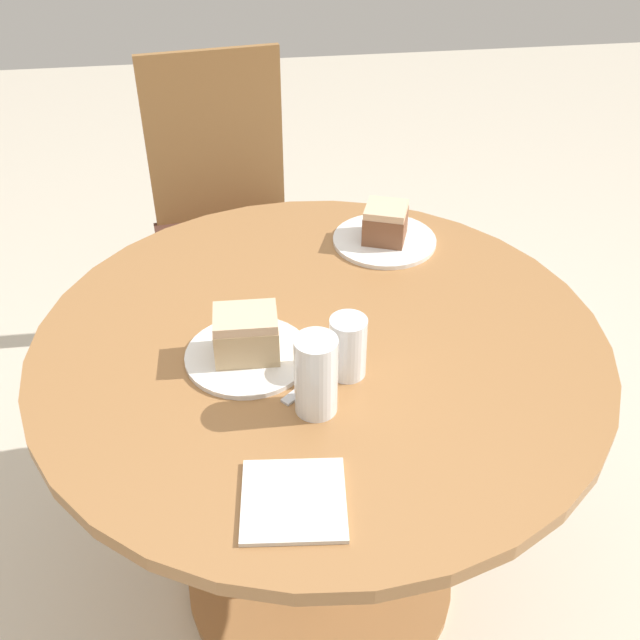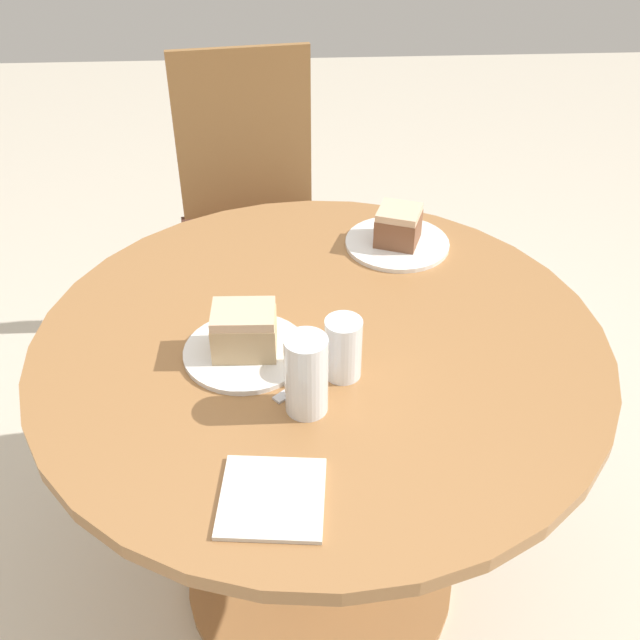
{
  "view_description": "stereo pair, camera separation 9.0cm",
  "coord_description": "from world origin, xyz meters",
  "px_view_note": "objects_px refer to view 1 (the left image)",
  "views": [
    {
      "loc": [
        -0.15,
        -1.09,
        1.63
      ],
      "look_at": [
        0.0,
        0.0,
        0.8
      ],
      "focal_mm": 42.0,
      "sensor_mm": 36.0,
      "label": 1
    },
    {
      "loc": [
        -0.06,
        -1.1,
        1.63
      ],
      "look_at": [
        0.0,
        0.0,
        0.8
      ],
      "focal_mm": 42.0,
      "sensor_mm": 36.0,
      "label": 2
    }
  ],
  "objects_px": {
    "plate_far": "(384,240)",
    "cake_slice_far": "(385,223)",
    "plate_near": "(248,355)",
    "glass_water": "(316,378)",
    "glass_lemonade": "(348,350)",
    "cake_slice_near": "(246,334)",
    "chair": "(227,223)"
  },
  "relations": [
    {
      "from": "cake_slice_far",
      "to": "glass_lemonade",
      "type": "bearing_deg",
      "value": -109.97
    },
    {
      "from": "plate_near",
      "to": "plate_far",
      "type": "relative_size",
      "value": 0.98
    },
    {
      "from": "chair",
      "to": "glass_water",
      "type": "relative_size",
      "value": 6.68
    },
    {
      "from": "plate_near",
      "to": "glass_lemonade",
      "type": "relative_size",
      "value": 1.96
    },
    {
      "from": "chair",
      "to": "plate_near",
      "type": "height_order",
      "value": "chair"
    },
    {
      "from": "chair",
      "to": "glass_lemonade",
      "type": "height_order",
      "value": "chair"
    },
    {
      "from": "plate_near",
      "to": "glass_lemonade",
      "type": "xyz_separation_m",
      "value": [
        0.17,
        -0.06,
        0.05
      ]
    },
    {
      "from": "glass_lemonade",
      "to": "glass_water",
      "type": "relative_size",
      "value": 0.79
    },
    {
      "from": "chair",
      "to": "cake_slice_near",
      "type": "distance_m",
      "value": 1.02
    },
    {
      "from": "plate_near",
      "to": "cake_slice_near",
      "type": "xyz_separation_m",
      "value": [
        0.0,
        0.0,
        0.05
      ]
    },
    {
      "from": "cake_slice_near",
      "to": "cake_slice_far",
      "type": "bearing_deg",
      "value": 47.97
    },
    {
      "from": "glass_lemonade",
      "to": "chair",
      "type": "bearing_deg",
      "value": 100.59
    },
    {
      "from": "plate_near",
      "to": "glass_lemonade",
      "type": "distance_m",
      "value": 0.19
    },
    {
      "from": "plate_far",
      "to": "glass_lemonade",
      "type": "height_order",
      "value": "glass_lemonade"
    },
    {
      "from": "plate_far",
      "to": "glass_lemonade",
      "type": "distance_m",
      "value": 0.46
    },
    {
      "from": "cake_slice_far",
      "to": "plate_far",
      "type": "bearing_deg",
      "value": 0.0
    },
    {
      "from": "glass_lemonade",
      "to": "cake_slice_near",
      "type": "bearing_deg",
      "value": 159.5
    },
    {
      "from": "plate_far",
      "to": "glass_water",
      "type": "bearing_deg",
      "value": -113.48
    },
    {
      "from": "plate_far",
      "to": "cake_slice_near",
      "type": "height_order",
      "value": "cake_slice_near"
    },
    {
      "from": "chair",
      "to": "glass_water",
      "type": "bearing_deg",
      "value": -90.55
    },
    {
      "from": "chair",
      "to": "plate_near",
      "type": "xyz_separation_m",
      "value": [
        0.02,
        -0.97,
        0.27
      ]
    },
    {
      "from": "glass_water",
      "to": "cake_slice_far",
      "type": "bearing_deg",
      "value": 66.52
    },
    {
      "from": "cake_slice_far",
      "to": "glass_lemonade",
      "type": "height_order",
      "value": "glass_lemonade"
    },
    {
      "from": "cake_slice_near",
      "to": "glass_water",
      "type": "xyz_separation_m",
      "value": [
        0.11,
        -0.15,
        0.01
      ]
    },
    {
      "from": "glass_water",
      "to": "glass_lemonade",
      "type": "bearing_deg",
      "value": 51.35
    },
    {
      "from": "cake_slice_near",
      "to": "glass_water",
      "type": "distance_m",
      "value": 0.18
    },
    {
      "from": "chair",
      "to": "glass_lemonade",
      "type": "relative_size",
      "value": 8.4
    },
    {
      "from": "plate_far",
      "to": "cake_slice_far",
      "type": "distance_m",
      "value": 0.05
    },
    {
      "from": "plate_near",
      "to": "glass_water",
      "type": "distance_m",
      "value": 0.19
    },
    {
      "from": "cake_slice_near",
      "to": "cake_slice_far",
      "type": "height_order",
      "value": "cake_slice_near"
    },
    {
      "from": "glass_water",
      "to": "plate_near",
      "type": "bearing_deg",
      "value": 125.6
    },
    {
      "from": "cake_slice_far",
      "to": "glass_water",
      "type": "bearing_deg",
      "value": -113.48
    }
  ]
}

